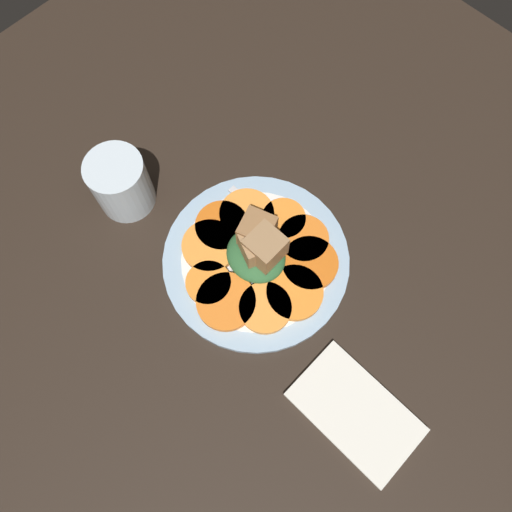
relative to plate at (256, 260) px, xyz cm
name	(u,v)px	position (x,y,z in cm)	size (l,w,h in cm)	color
table_slab	(256,264)	(0.00, 0.00, -1.52)	(120.00, 120.00, 2.00)	black
plate	(256,260)	(0.00, 0.00, 0.00)	(26.12, 26.12, 1.05)	#99B7D1
carrot_slice_0	(210,246)	(5.80, 3.32, 1.10)	(7.75, 7.75, 1.03)	orange
carrot_slice_1	(208,283)	(2.00, 7.19, 1.10)	(6.19, 6.19, 1.03)	orange
carrot_slice_2	(226,302)	(-1.55, 7.33, 1.10)	(8.03, 8.03, 1.03)	orange
carrot_slice_3	(265,308)	(-5.90, 4.28, 1.10)	(7.06, 7.06, 1.03)	orange
carrot_slice_4	(294,293)	(-7.28, 0.06, 1.10)	(7.71, 7.71, 1.03)	orange
carrot_slice_5	(310,263)	(-5.94, -4.53, 1.10)	(7.82, 7.82, 1.03)	orange
carrot_slice_6	(303,239)	(-2.84, -6.61, 1.10)	(7.08, 7.08, 1.03)	orange
carrot_slice_7	(284,219)	(1.22, -6.89, 1.10)	(6.27, 6.27, 1.03)	orange
carrot_slice_8	(247,214)	(5.51, -3.75, 1.10)	(7.85, 7.85, 1.03)	#F99438
carrot_slice_9	(221,227)	(6.75, 0.17, 1.10)	(7.56, 7.56, 1.03)	orange
center_pile	(258,247)	(0.08, -0.51, 3.78)	(8.53, 8.17, 7.07)	#2D6033
fork	(280,232)	(0.28, -5.23, 0.78)	(18.93, 2.31, 0.40)	silver
water_glass	(121,183)	(20.44, 6.09, 4.02)	(8.14, 8.14, 9.07)	silver
napkin	(356,412)	(-23.24, 5.81, -0.12)	(15.98, 9.59, 0.80)	silver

